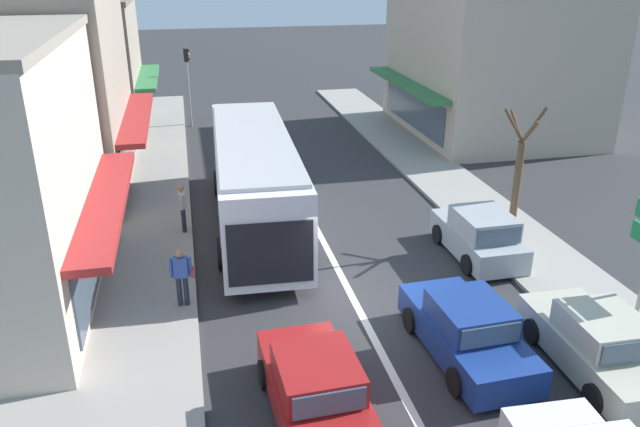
% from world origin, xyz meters
% --- Properties ---
extents(ground_plane, '(140.00, 140.00, 0.00)m').
position_xyz_m(ground_plane, '(0.00, 0.00, 0.00)').
color(ground_plane, '#2D2D30').
extents(lane_centre_line, '(0.20, 28.00, 0.01)m').
position_xyz_m(lane_centre_line, '(0.00, 4.00, 0.00)').
color(lane_centre_line, silver).
rests_on(lane_centre_line, ground).
extents(sidewalk_left, '(5.20, 44.00, 0.14)m').
position_xyz_m(sidewalk_left, '(-6.80, 6.00, 0.07)').
color(sidewalk_left, gray).
rests_on(sidewalk_left, ground).
extents(kerb_right, '(2.80, 44.00, 0.12)m').
position_xyz_m(kerb_right, '(6.20, 6.00, 0.06)').
color(kerb_right, gray).
rests_on(kerb_right, ground).
extents(shopfront_mid_block, '(8.43, 9.32, 8.43)m').
position_xyz_m(shopfront_mid_block, '(-10.18, 11.76, 4.21)').
color(shopfront_mid_block, gray).
rests_on(shopfront_mid_block, ground).
extents(shopfront_far_end, '(8.67, 7.93, 6.77)m').
position_xyz_m(shopfront_far_end, '(-10.18, 20.69, 3.38)').
color(shopfront_far_end, gray).
rests_on(shopfront_far_end, ground).
extents(building_right_far, '(9.31, 10.22, 7.98)m').
position_xyz_m(building_right_far, '(11.48, 16.09, 3.99)').
color(building_right_far, '#B2A38E').
rests_on(building_right_far, ground).
extents(city_bus, '(3.06, 10.95, 3.23)m').
position_xyz_m(city_bus, '(-2.00, 6.08, 1.88)').
color(city_bus, silver).
rests_on(city_bus, ground).
extents(sedan_queue_far_back, '(2.03, 4.27, 1.47)m').
position_xyz_m(sedan_queue_far_back, '(1.90, -2.50, 0.66)').
color(sedan_queue_far_back, navy).
rests_on(sedan_queue_far_back, ground).
extents(sedan_adjacent_lane_lead, '(2.02, 4.26, 1.47)m').
position_xyz_m(sedan_adjacent_lane_lead, '(-1.97, -3.89, 0.66)').
color(sedan_adjacent_lane_lead, maroon).
rests_on(sedan_adjacent_lane_lead, ground).
extents(parked_sedan_kerb_front, '(1.96, 4.23, 1.47)m').
position_xyz_m(parked_sedan_kerb_front, '(4.54, -3.66, 0.66)').
color(parked_sedan_kerb_front, '#B7B29E').
rests_on(parked_sedan_kerb_front, ground).
extents(parked_hatchback_kerb_second, '(1.84, 3.71, 1.54)m').
position_xyz_m(parked_hatchback_kerb_second, '(4.47, 2.26, 0.71)').
color(parked_hatchback_kerb_second, '#9EA3A8').
rests_on(parked_hatchback_kerb_second, ground).
extents(traffic_light_downstreet, '(0.33, 0.24, 4.20)m').
position_xyz_m(traffic_light_downstreet, '(-3.84, 20.40, 2.85)').
color(traffic_light_downstreet, gray).
rests_on(traffic_light_downstreet, ground).
extents(street_tree_right, '(1.45, 1.68, 4.46)m').
position_xyz_m(street_tree_right, '(6.03, 3.11, 2.11)').
color(street_tree_right, brown).
rests_on(street_tree_right, ground).
extents(pedestrian_with_handbag_near, '(0.65, 0.25, 1.63)m').
position_xyz_m(pedestrian_with_handbag_near, '(-4.52, 0.99, 1.07)').
color(pedestrian_with_handbag_near, '#232838').
rests_on(pedestrian_with_handbag_near, sidewalk_left).
extents(pedestrian_browsing_midblock, '(0.24, 0.57, 1.63)m').
position_xyz_m(pedestrian_browsing_midblock, '(-4.44, 5.88, 1.07)').
color(pedestrian_browsing_midblock, '#232838').
rests_on(pedestrian_browsing_midblock, sidewalk_left).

